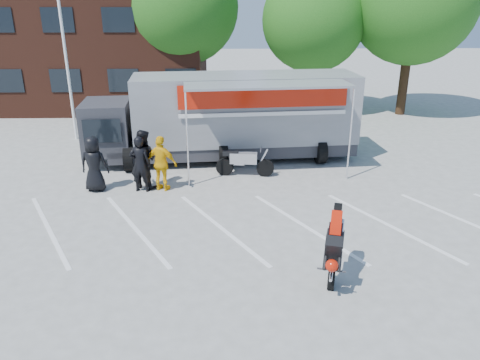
{
  "coord_description": "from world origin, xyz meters",
  "views": [
    {
      "loc": [
        0.45,
        -10.81,
        6.05
      ],
      "look_at": [
        0.77,
        1.32,
        1.3
      ],
      "focal_mm": 35.0,
      "sensor_mm": 36.0,
      "label": 1
    }
  ],
  "objects_px": {
    "flagpole": "(68,23)",
    "tree_right": "(414,1)",
    "spectator_leather_c": "(143,159)",
    "tree_left": "(181,7)",
    "stunt_bike_rider": "(333,272)",
    "spectator_leather_b": "(140,164)",
    "tree_mid": "(314,20)",
    "spectator_leather_a": "(94,164)",
    "spectator_hivis": "(162,164)",
    "parked_motorcycle": "(245,176)",
    "transporter_truck": "(233,158)"
  },
  "relations": [
    {
      "from": "transporter_truck",
      "to": "tree_right",
      "type": "bearing_deg",
      "value": 33.24
    },
    {
      "from": "flagpole",
      "to": "spectator_hivis",
      "type": "xyz_separation_m",
      "value": [
        4.49,
        -6.19,
        -4.12
      ]
    },
    {
      "from": "spectator_leather_b",
      "to": "spectator_leather_c",
      "type": "distance_m",
      "value": 0.39
    },
    {
      "from": "flagpole",
      "to": "spectator_leather_a",
      "type": "relative_size",
      "value": 4.29
    },
    {
      "from": "stunt_bike_rider",
      "to": "parked_motorcycle",
      "type": "bearing_deg",
      "value": 121.71
    },
    {
      "from": "parked_motorcycle",
      "to": "spectator_leather_b",
      "type": "height_order",
      "value": "spectator_leather_b"
    },
    {
      "from": "parked_motorcycle",
      "to": "stunt_bike_rider",
      "type": "distance_m",
      "value": 6.72
    },
    {
      "from": "spectator_leather_c",
      "to": "spectator_hivis",
      "type": "relative_size",
      "value": 1.07
    },
    {
      "from": "spectator_leather_b",
      "to": "spectator_leather_c",
      "type": "relative_size",
      "value": 0.95
    },
    {
      "from": "tree_right",
      "to": "spectator_leather_a",
      "type": "height_order",
      "value": "tree_right"
    },
    {
      "from": "tree_mid",
      "to": "transporter_truck",
      "type": "height_order",
      "value": "tree_mid"
    },
    {
      "from": "flagpole",
      "to": "parked_motorcycle",
      "type": "xyz_separation_m",
      "value": [
        7.29,
        -4.93,
        -5.05
      ]
    },
    {
      "from": "flagpole",
      "to": "spectator_leather_c",
      "type": "bearing_deg",
      "value": -56.86
    },
    {
      "from": "spectator_leather_a",
      "to": "spectator_leather_c",
      "type": "relative_size",
      "value": 0.93
    },
    {
      "from": "spectator_leather_c",
      "to": "spectator_leather_b",
      "type": "bearing_deg",
      "value": 108.27
    },
    {
      "from": "flagpole",
      "to": "parked_motorcycle",
      "type": "bearing_deg",
      "value": -34.07
    },
    {
      "from": "transporter_truck",
      "to": "parked_motorcycle",
      "type": "height_order",
      "value": "transporter_truck"
    },
    {
      "from": "spectator_leather_a",
      "to": "spectator_hivis",
      "type": "distance_m",
      "value": 2.23
    },
    {
      "from": "tree_right",
      "to": "spectator_hivis",
      "type": "xyz_separation_m",
      "value": [
        -11.76,
        -10.69,
        -4.94
      ]
    },
    {
      "from": "parked_motorcycle",
      "to": "tree_mid",
      "type": "bearing_deg",
      "value": -15.72
    },
    {
      "from": "tree_mid",
      "to": "spectator_leather_c",
      "type": "height_order",
      "value": "tree_mid"
    },
    {
      "from": "flagpole",
      "to": "tree_left",
      "type": "relative_size",
      "value": 0.93
    },
    {
      "from": "tree_right",
      "to": "spectator_leather_a",
      "type": "distance_m",
      "value": 18.27
    },
    {
      "from": "spectator_leather_b",
      "to": "flagpole",
      "type": "bearing_deg",
      "value": -53.51
    },
    {
      "from": "tree_right",
      "to": "parked_motorcycle",
      "type": "height_order",
      "value": "tree_right"
    },
    {
      "from": "transporter_truck",
      "to": "spectator_leather_a",
      "type": "height_order",
      "value": "spectator_leather_a"
    },
    {
      "from": "tree_left",
      "to": "tree_mid",
      "type": "distance_m",
      "value": 7.1
    },
    {
      "from": "stunt_bike_rider",
      "to": "spectator_leather_b",
      "type": "distance_m",
      "value": 7.46
    },
    {
      "from": "tree_right",
      "to": "spectator_leather_c",
      "type": "bearing_deg",
      "value": -140.11
    },
    {
      "from": "tree_left",
      "to": "parked_motorcycle",
      "type": "distance_m",
      "value": 12.63
    },
    {
      "from": "tree_mid",
      "to": "stunt_bike_rider",
      "type": "xyz_separation_m",
      "value": [
        -2.11,
        -16.38,
        -4.94
      ]
    },
    {
      "from": "tree_right",
      "to": "stunt_bike_rider",
      "type": "distance_m",
      "value": 18.37
    },
    {
      "from": "flagpole",
      "to": "tree_right",
      "type": "distance_m",
      "value": 16.88
    },
    {
      "from": "flagpole",
      "to": "tree_mid",
      "type": "distance_m",
      "value": 12.31
    },
    {
      "from": "flagpole",
      "to": "tree_right",
      "type": "bearing_deg",
      "value": 15.48
    },
    {
      "from": "parked_motorcycle",
      "to": "spectator_leather_b",
      "type": "bearing_deg",
      "value": 116.91
    },
    {
      "from": "spectator_leather_c",
      "to": "flagpole",
      "type": "bearing_deg",
      "value": -32.27
    },
    {
      "from": "tree_mid",
      "to": "spectator_leather_a",
      "type": "xyz_separation_m",
      "value": [
        -8.99,
        -11.17,
        -4.01
      ]
    },
    {
      "from": "tree_left",
      "to": "stunt_bike_rider",
      "type": "height_order",
      "value": "tree_left"
    },
    {
      "from": "tree_right",
      "to": "spectator_hivis",
      "type": "bearing_deg",
      "value": -137.71
    },
    {
      "from": "spectator_leather_b",
      "to": "spectator_hivis",
      "type": "height_order",
      "value": "spectator_leather_b"
    },
    {
      "from": "tree_left",
      "to": "transporter_truck",
      "type": "height_order",
      "value": "tree_left"
    },
    {
      "from": "spectator_leather_c",
      "to": "spectator_hivis",
      "type": "bearing_deg",
      "value": 178.33
    },
    {
      "from": "parked_motorcycle",
      "to": "spectator_leather_a",
      "type": "relative_size",
      "value": 1.15
    },
    {
      "from": "tree_mid",
      "to": "stunt_bike_rider",
      "type": "distance_m",
      "value": 17.24
    },
    {
      "from": "tree_right",
      "to": "spectator_hivis",
      "type": "height_order",
      "value": "tree_right"
    },
    {
      "from": "parked_motorcycle",
      "to": "stunt_bike_rider",
      "type": "relative_size",
      "value": 1.11
    },
    {
      "from": "transporter_truck",
      "to": "spectator_leather_b",
      "type": "relative_size",
      "value": 5.5
    },
    {
      "from": "tree_right",
      "to": "flagpole",
      "type": "bearing_deg",
      "value": -164.52
    },
    {
      "from": "tree_left",
      "to": "tree_mid",
      "type": "height_order",
      "value": "tree_left"
    }
  ]
}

